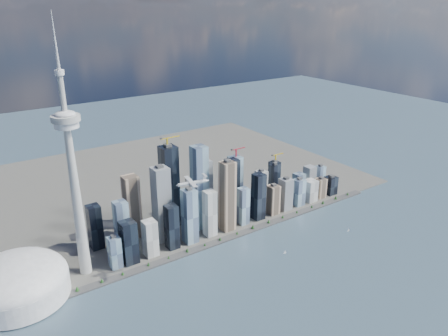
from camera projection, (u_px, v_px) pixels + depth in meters
ground at (280, 297)px, 896.15m from camera, size 4000.00×4000.00×0.00m
seawall at (213, 243)px, 1087.05m from camera, size 1100.00×22.00×4.00m
land at (138, 185)px, 1432.15m from camera, size 1400.00×900.00×3.00m
shoreline_trees at (213, 241)px, 1084.59m from camera, size 960.53×7.20×8.80m
skyscraper_cluster at (214, 198)px, 1158.22m from camera, size 736.00×142.00×247.58m
needle_tower at (73, 175)px, 889.23m from camera, size 56.00×56.00×550.50m
dome_stadium at (17, 282)px, 878.37m from camera, size 200.00×200.00×86.00m
airplane at (192, 182)px, 890.48m from camera, size 70.87×63.05×17.37m
sailboat_west at (285, 252)px, 1047.30m from camera, size 7.04×3.39×9.78m
sailboat_east at (348, 230)px, 1147.81m from camera, size 6.48×2.75×8.96m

